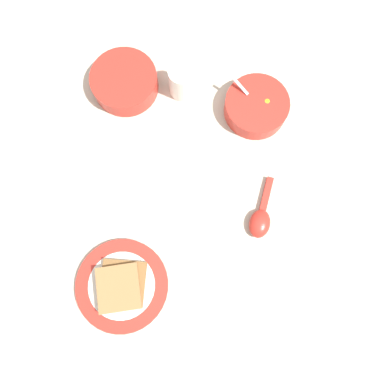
{
  "coord_description": "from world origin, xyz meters",
  "views": [
    {
      "loc": [
        -0.1,
        -0.25,
        0.88
      ],
      "look_at": [
        -0.04,
        -0.07,
        0.02
      ],
      "focal_mm": 35.0,
      "sensor_mm": 36.0,
      "label": 1
    }
  ],
  "objects_px": {
    "toast_plate": "(122,285)",
    "congee_bowl": "(125,82)",
    "soup_spoon": "(261,219)",
    "drinking_cup": "(182,81)",
    "egg_bowl": "(256,107)",
    "toast_sandwich": "(121,285)"
  },
  "relations": [
    {
      "from": "toast_plate",
      "to": "congee_bowl",
      "type": "xyz_separation_m",
      "value": [
        0.14,
        0.47,
        0.02
      ]
    },
    {
      "from": "soup_spoon",
      "to": "drinking_cup",
      "type": "xyz_separation_m",
      "value": [
        -0.08,
        0.37,
        0.03
      ]
    },
    {
      "from": "toast_plate",
      "to": "congee_bowl",
      "type": "bearing_deg",
      "value": 74.11
    },
    {
      "from": "toast_plate",
      "to": "drinking_cup",
      "type": "xyz_separation_m",
      "value": [
        0.27,
        0.42,
        0.04
      ]
    },
    {
      "from": "soup_spoon",
      "to": "congee_bowl",
      "type": "relative_size",
      "value": 0.87
    },
    {
      "from": "soup_spoon",
      "to": "drinking_cup",
      "type": "relative_size",
      "value": 1.56
    },
    {
      "from": "egg_bowl",
      "to": "toast_sandwich",
      "type": "distance_m",
      "value": 0.53
    },
    {
      "from": "drinking_cup",
      "to": "soup_spoon",
      "type": "bearing_deg",
      "value": -78.09
    },
    {
      "from": "egg_bowl",
      "to": "toast_plate",
      "type": "xyz_separation_m",
      "value": [
        -0.43,
        -0.32,
        -0.02
      ]
    },
    {
      "from": "toast_plate",
      "to": "soup_spoon",
      "type": "bearing_deg",
      "value": 8.29
    },
    {
      "from": "toast_plate",
      "to": "congee_bowl",
      "type": "distance_m",
      "value": 0.49
    },
    {
      "from": "soup_spoon",
      "to": "drinking_cup",
      "type": "height_order",
      "value": "drinking_cup"
    },
    {
      "from": "egg_bowl",
      "to": "drinking_cup",
      "type": "height_order",
      "value": "drinking_cup"
    },
    {
      "from": "congee_bowl",
      "to": "toast_sandwich",
      "type": "bearing_deg",
      "value": -105.78
    },
    {
      "from": "toast_sandwich",
      "to": "congee_bowl",
      "type": "xyz_separation_m",
      "value": [
        0.13,
        0.47,
        0.0
      ]
    },
    {
      "from": "toast_sandwich",
      "to": "drinking_cup",
      "type": "bearing_deg",
      "value": 57.65
    },
    {
      "from": "toast_sandwich",
      "to": "drinking_cup",
      "type": "xyz_separation_m",
      "value": [
        0.27,
        0.42,
        0.02
      ]
    },
    {
      "from": "toast_sandwich",
      "to": "drinking_cup",
      "type": "relative_size",
      "value": 1.4
    },
    {
      "from": "egg_bowl",
      "to": "toast_plate",
      "type": "distance_m",
      "value": 0.53
    },
    {
      "from": "soup_spoon",
      "to": "congee_bowl",
      "type": "xyz_separation_m",
      "value": [
        -0.21,
        0.42,
        0.02
      ]
    },
    {
      "from": "toast_plate",
      "to": "soup_spoon",
      "type": "relative_size",
      "value": 1.45
    },
    {
      "from": "toast_sandwich",
      "to": "congee_bowl",
      "type": "bearing_deg",
      "value": 74.22
    }
  ]
}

